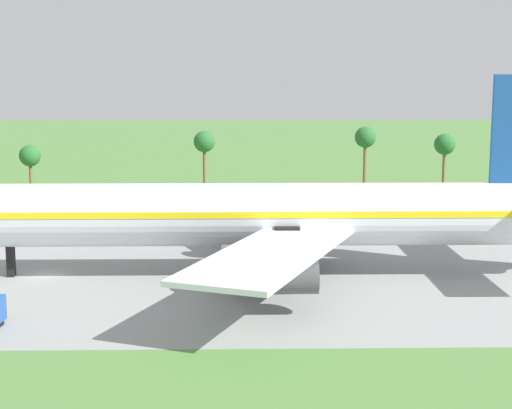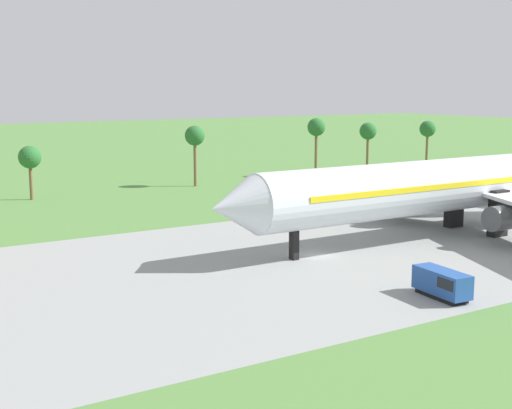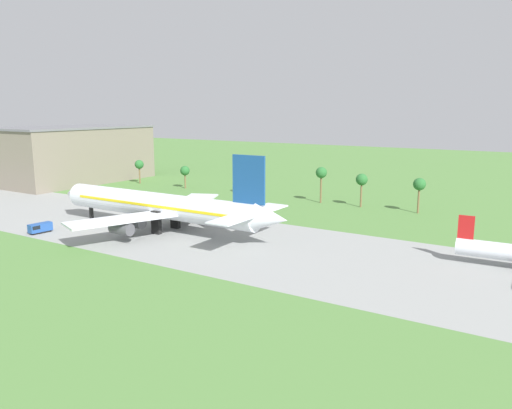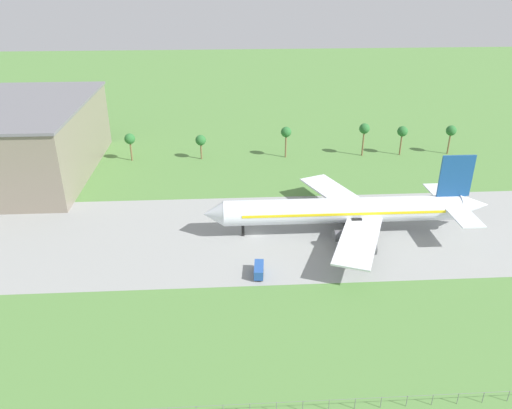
% 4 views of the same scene
% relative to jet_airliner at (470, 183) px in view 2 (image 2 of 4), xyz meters
% --- Properties ---
extents(ground_plane, '(600.00, 600.00, 0.00)m').
position_rel_jet_airliner_xyz_m(ground_plane, '(-23.32, 0.09, -6.18)').
color(ground_plane, '#517F3D').
extents(taxiway_strip, '(320.00, 44.00, 0.02)m').
position_rel_jet_airliner_xyz_m(taxiway_strip, '(-23.32, 0.09, -6.17)').
color(taxiway_strip, gray).
rests_on(taxiway_strip, ground_plane).
extents(jet_airliner, '(71.40, 51.26, 20.06)m').
position_rel_jet_airliner_xyz_m(jet_airliner, '(0.00, 0.00, 0.00)').
color(jet_airliner, silver).
rests_on(jet_airliner, ground_plane).
extents(baggage_tug, '(2.51, 5.70, 2.43)m').
position_rel_jet_airliner_xyz_m(baggage_tug, '(-23.55, -18.07, -4.87)').
color(baggage_tug, black).
rests_on(baggage_tug, ground_plane).
extents(palm_tree_row, '(114.96, 3.60, 11.66)m').
position_rel_jet_airliner_xyz_m(palm_tree_row, '(-1.96, 55.01, 2.05)').
color(palm_tree_row, brown).
rests_on(palm_tree_row, ground_plane).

